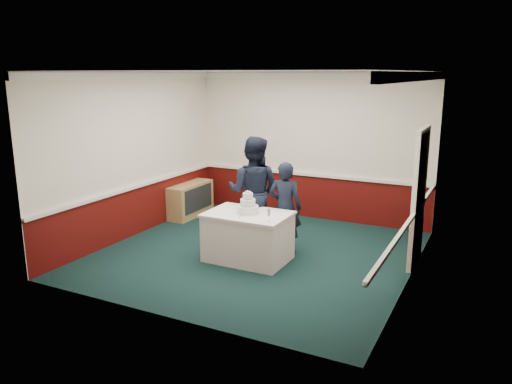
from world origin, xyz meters
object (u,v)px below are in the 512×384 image
at_px(cake_knife, 240,216).
at_px(wedding_cake, 248,206).
at_px(person_man, 254,192).
at_px(sideboard, 191,200).
at_px(cake_table, 248,236).
at_px(person_woman, 285,208).
at_px(champagne_flute, 269,213).

bearing_deg(cake_knife, wedding_cake, 65.29).
bearing_deg(person_man, sideboard, -36.55).
bearing_deg(cake_table, person_woman, 57.66).
xyz_separation_m(sideboard, person_woman, (2.67, -1.14, 0.43)).
relative_size(cake_table, person_man, 0.68).
distance_m(cake_knife, person_woman, 0.90).
xyz_separation_m(cake_table, person_woman, (0.38, 0.60, 0.38)).
relative_size(cake_knife, champagne_flute, 1.07).
bearing_deg(cake_knife, sideboard, 123.08).
relative_size(sideboard, wedding_cake, 3.30).
height_order(champagne_flute, person_woman, person_woman).
bearing_deg(champagne_flute, sideboard, 144.02).
xyz_separation_m(cake_table, person_man, (-0.24, 0.67, 0.57)).
relative_size(champagne_flute, person_woman, 0.13).
bearing_deg(sideboard, wedding_cake, -37.32).
distance_m(cake_table, champagne_flute, 0.78).
bearing_deg(person_woman, cake_table, 47.46).
bearing_deg(champagne_flute, person_man, 127.95).
bearing_deg(cake_knife, cake_table, 65.29).
bearing_deg(person_woman, person_man, -15.74).
relative_size(cake_knife, person_man, 0.11).
distance_m(cake_table, cake_knife, 0.44).
distance_m(sideboard, person_woman, 2.93).
bearing_deg(sideboard, cake_table, -37.32).
xyz_separation_m(wedding_cake, champagne_flute, (0.50, -0.28, 0.03)).
height_order(cake_table, wedding_cake, wedding_cake).
height_order(sideboard, champagne_flute, champagne_flute).
bearing_deg(cake_knife, person_man, 87.28).
bearing_deg(wedding_cake, cake_table, -90.00).
bearing_deg(sideboard, person_man, -27.74).
height_order(cake_table, person_woman, person_woman).
xyz_separation_m(cake_knife, champagne_flute, (0.53, -0.08, 0.14)).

